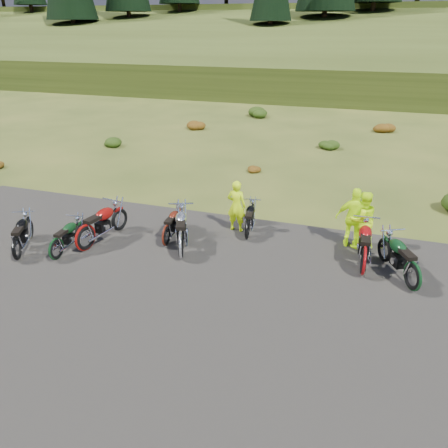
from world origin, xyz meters
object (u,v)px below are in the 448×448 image
(motorcycle_0, at_px, (19,260))
(person_middle, at_px, (236,207))
(motorcycle_7, at_px, (410,290))
(motorcycle_3, at_px, (181,258))

(motorcycle_0, distance_m, person_middle, 6.75)
(motorcycle_0, distance_m, motorcycle_7, 10.93)
(motorcycle_0, relative_size, motorcycle_3, 0.87)
(motorcycle_7, xyz_separation_m, person_middle, (-5.31, 2.01, 0.86))
(motorcycle_0, bearing_deg, person_middle, -80.75)
(motorcycle_3, height_order, person_middle, person_middle)
(motorcycle_3, xyz_separation_m, motorcycle_7, (6.30, 0.28, 0.00))
(person_middle, bearing_deg, motorcycle_3, 70.39)
(motorcycle_0, xyz_separation_m, person_middle, (5.47, 3.87, 0.86))
(person_middle, bearing_deg, motorcycle_0, 39.18)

